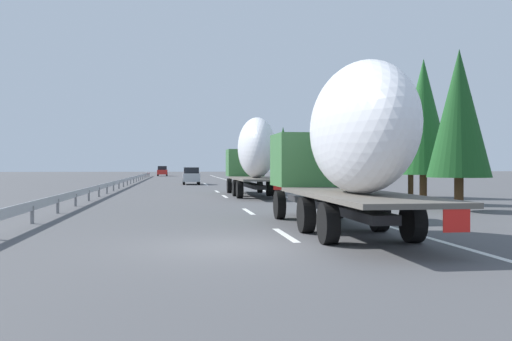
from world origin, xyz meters
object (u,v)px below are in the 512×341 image
at_px(truck_lead, 253,155).
at_px(car_red_compact, 162,171).
at_px(car_silver_hatch, 191,176).
at_px(truck_trailing, 346,143).
at_px(road_sign, 255,164).

relative_size(truck_lead, car_red_compact, 2.76).
height_order(car_silver_hatch, car_red_compact, car_red_compact).
bearing_deg(truck_lead, car_silver_hatch, 8.07).
bearing_deg(truck_trailing, truck_lead, -0.00).
relative_size(car_red_compact, road_sign, 1.40).
relative_size(truck_trailing, car_silver_hatch, 2.68).
xyz_separation_m(truck_trailing, car_silver_hatch, (43.07, 3.32, -1.70)).
bearing_deg(car_silver_hatch, truck_trailing, -175.59).
bearing_deg(truck_lead, car_red_compact, 5.93).
xyz_separation_m(truck_lead, car_red_compact, (71.83, 7.46, -1.70)).
relative_size(car_silver_hatch, car_red_compact, 1.03).
bearing_deg(car_silver_hatch, car_red_compact, 4.89).
bearing_deg(truck_lead, truck_trailing, 180.00).
distance_m(car_silver_hatch, road_sign, 6.86).
xyz_separation_m(truck_lead, road_sign, (21.37, -3.10, -0.49)).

